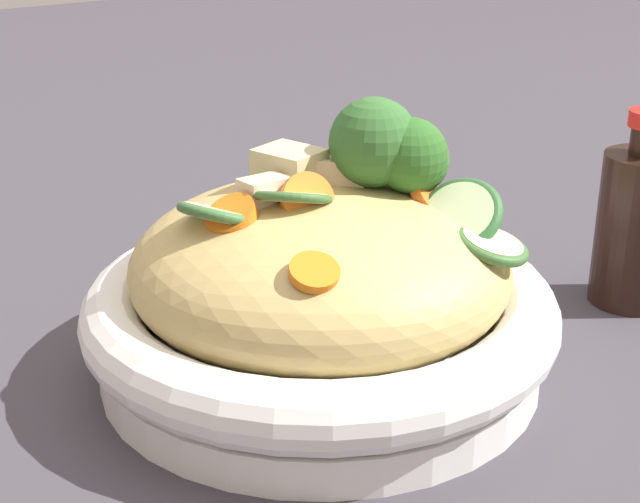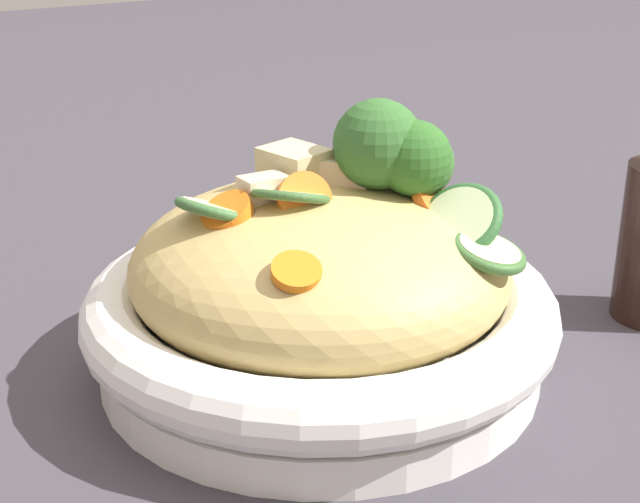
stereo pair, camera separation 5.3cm
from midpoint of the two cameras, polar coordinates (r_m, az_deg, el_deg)
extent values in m
plane|color=#3C383F|center=(0.56, -2.72, -7.01)|extent=(3.00, 3.00, 0.00)
cylinder|color=white|center=(0.56, -2.74, -6.05)|extent=(0.25, 0.25, 0.02)
torus|color=white|center=(0.54, -2.79, -3.39)|extent=(0.27, 0.27, 0.04)
ellipsoid|color=tan|center=(0.53, -2.84, -0.92)|extent=(0.21, 0.21, 0.09)
torus|color=tan|center=(0.54, -0.48, 1.92)|extent=(0.07, 0.08, 0.03)
torus|color=tan|center=(0.56, -0.75, 3.09)|extent=(0.06, 0.06, 0.03)
cone|color=#9AAD68|center=(0.54, 0.67, 3.62)|extent=(0.04, 0.04, 0.02)
sphere|color=#32632C|center=(0.53, 0.68, 6.37)|extent=(0.07, 0.07, 0.05)
cone|color=#97B375|center=(0.54, 2.78, 3.41)|extent=(0.02, 0.02, 0.01)
sphere|color=#34642B|center=(0.53, 2.82, 5.44)|extent=(0.06, 0.06, 0.04)
cone|color=#9AB970|center=(0.54, 2.51, 3.28)|extent=(0.03, 0.03, 0.02)
sphere|color=#2D6024|center=(0.53, 2.55, 5.72)|extent=(0.06, 0.06, 0.04)
cylinder|color=orange|center=(0.50, -3.77, 3.05)|extent=(0.02, 0.03, 0.03)
cylinder|color=orange|center=(0.53, 3.63, 3.32)|extent=(0.03, 0.03, 0.02)
cylinder|color=orange|center=(0.55, 6.28, 2.52)|extent=(0.04, 0.04, 0.02)
cylinder|color=orange|center=(0.50, -8.36, 2.06)|extent=(0.03, 0.03, 0.02)
cylinder|color=orange|center=(0.45, -3.73, -1.31)|extent=(0.03, 0.03, 0.01)
cylinder|color=beige|center=(0.51, -9.08, 2.14)|extent=(0.05, 0.05, 0.02)
torus|color=#3A6633|center=(0.51, -9.08, 2.14)|extent=(0.06, 0.06, 0.02)
cylinder|color=beige|center=(0.52, 5.47, 2.10)|extent=(0.05, 0.05, 0.03)
torus|color=#2E612F|center=(0.52, 5.47, 2.10)|extent=(0.06, 0.05, 0.04)
cylinder|color=beige|center=(0.51, 7.29, 0.31)|extent=(0.05, 0.05, 0.02)
torus|color=#39632E|center=(0.51, 7.29, 0.31)|extent=(0.06, 0.06, 0.02)
cylinder|color=beige|center=(0.51, -4.79, 3.21)|extent=(0.05, 0.05, 0.02)
torus|color=#3A6230|center=(0.51, -4.79, 3.21)|extent=(0.06, 0.06, 0.02)
cube|color=beige|center=(0.54, -1.66, 4.60)|extent=(0.04, 0.04, 0.02)
cube|color=beige|center=(0.51, -6.29, 3.42)|extent=(0.02, 0.02, 0.02)
cube|color=beige|center=(0.54, -4.48, 4.72)|extent=(0.04, 0.04, 0.03)
cylinder|color=black|center=(0.65, 16.24, 1.21)|extent=(0.05, 0.05, 0.10)
camera|label=1|loc=(0.03, -92.86, -1.19)|focal=53.58mm
camera|label=2|loc=(0.03, 87.14, 1.19)|focal=53.58mm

